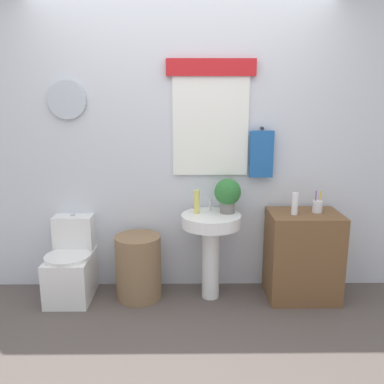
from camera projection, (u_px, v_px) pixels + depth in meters
name	position (u px, v px, depth m)	size (l,w,h in m)	color
ground_plane	(181.00, 357.00, 2.70)	(8.00, 8.00, 0.00)	#564C47
back_wall	(183.00, 144.00, 3.53)	(4.40, 0.18, 2.60)	silver
toilet	(72.00, 267.00, 3.49)	(0.38, 0.51, 0.71)	white
laundry_hamper	(139.00, 267.00, 3.47)	(0.39, 0.39, 0.56)	#846647
pedestal_sink	(211.00, 236.00, 3.41)	(0.50, 0.50, 0.75)	white
faucet	(210.00, 205.00, 3.47)	(0.03, 0.03, 0.10)	silver
wooden_cabinet	(303.00, 255.00, 3.46)	(0.59, 0.44, 0.76)	brown
soap_bottle	(197.00, 202.00, 3.39)	(0.05, 0.05, 0.20)	#DBD166
potted_plant	(228.00, 194.00, 3.39)	(0.22, 0.22, 0.29)	slate
lotion_bottle	(295.00, 204.00, 3.31)	(0.05, 0.05, 0.18)	white
toothbrush_cup	(317.00, 206.00, 3.38)	(0.08, 0.08, 0.19)	silver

